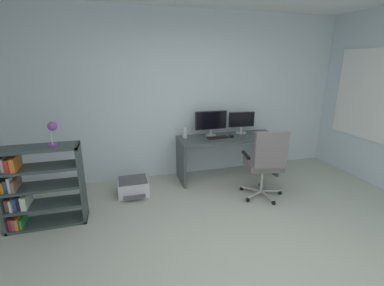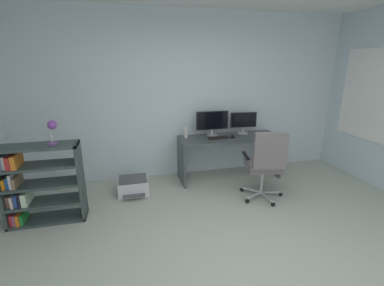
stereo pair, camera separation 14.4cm
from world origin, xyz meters
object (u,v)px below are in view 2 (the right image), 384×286
object	(u,v)px
keyboard	(219,138)
bookshelf	(36,185)
monitor_main	(212,121)
monitor_secondary	(243,121)
desk	(230,147)
printer	(133,186)
computer_mouse	(233,137)
desktop_speaker	(186,133)
desk_lamp	(52,128)
office_chair	(266,162)

from	to	relation	value
keyboard	bookshelf	size ratio (longest dim) A/B	0.34
monitor_main	monitor_secondary	xyz separation A→B (m)	(0.56, 0.00, -0.02)
desk	printer	size ratio (longest dim) A/B	3.76
keyboard	computer_mouse	size ratio (longest dim) A/B	3.40
bookshelf	printer	xyz separation A→B (m)	(1.14, 0.48, -0.37)
desktop_speaker	desk_lamp	bearing A→B (deg)	-155.09
desk	printer	world-z (taller)	desk
monitor_secondary	monitor_main	bearing A→B (deg)	-179.99
desk	bookshelf	world-z (taller)	bookshelf
keyboard	printer	xyz separation A→B (m)	(-1.41, -0.18, -0.61)
monitor_main	monitor_secondary	size ratio (longest dim) A/B	1.20
monitor_secondary	office_chair	size ratio (longest dim) A/B	0.43
keyboard	printer	size ratio (longest dim) A/B	0.76
monitor_secondary	bookshelf	bearing A→B (deg)	-164.25
keyboard	computer_mouse	world-z (taller)	computer_mouse
desktop_speaker	bookshelf	bearing A→B (deg)	-158.13
desk_lamp	computer_mouse	bearing A→B (deg)	14.55
monitor_secondary	desktop_speaker	bearing A→B (deg)	-177.35
office_chair	bookshelf	distance (m)	2.95
desktop_speaker	office_chair	size ratio (longest dim) A/B	0.16
keyboard	bookshelf	xyz separation A→B (m)	(-2.55, -0.66, -0.24)
bookshelf	desk	bearing A→B (deg)	14.41
monitor_secondary	printer	bearing A→B (deg)	-168.84
monitor_secondary	computer_mouse	distance (m)	0.40
office_chair	desk_lamp	world-z (taller)	desk_lamp
bookshelf	printer	distance (m)	1.29
computer_mouse	bookshelf	size ratio (longest dim) A/B	0.10
computer_mouse	printer	world-z (taller)	computer_mouse
computer_mouse	desktop_speaker	bearing A→B (deg)	179.36
desk	office_chair	xyz separation A→B (m)	(0.19, -0.88, 0.04)
keyboard	desk	bearing A→B (deg)	9.49
monitor_main	desk_lamp	bearing A→B (deg)	-158.78
office_chair	desk_lamp	bearing A→B (deg)	176.40
monitor_secondary	office_chair	bearing A→B (deg)	-96.13
monitor_main	desktop_speaker	size ratio (longest dim) A/B	3.22
desk	desktop_speaker	world-z (taller)	desktop_speaker
computer_mouse	printer	distance (m)	1.76
monitor_secondary	computer_mouse	size ratio (longest dim) A/B	4.55
monitor_main	bookshelf	size ratio (longest dim) A/B	0.55
keyboard	computer_mouse	distance (m)	0.23
desk_lamp	printer	distance (m)	1.46
office_chair	printer	world-z (taller)	office_chair
computer_mouse	office_chair	bearing A→B (deg)	-66.75
monitor_main	keyboard	world-z (taller)	monitor_main
monitor_main	keyboard	bearing A→B (deg)	-75.63
bookshelf	monitor_main	bearing A→B (deg)	19.06
monitor_main	monitor_secondary	bearing A→B (deg)	0.01
desk_lamp	desk	bearing A→B (deg)	15.94
office_chair	printer	distance (m)	1.98
desk	keyboard	size ratio (longest dim) A/B	4.98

